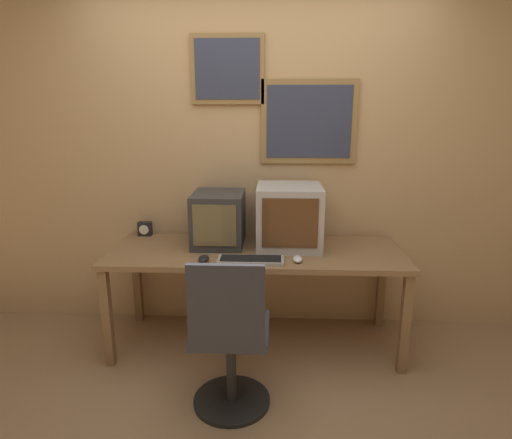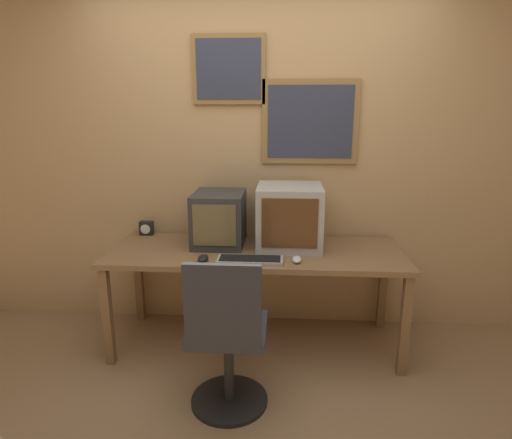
{
  "view_description": "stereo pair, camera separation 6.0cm",
  "coord_description": "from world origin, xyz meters",
  "px_view_note": "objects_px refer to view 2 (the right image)",
  "views": [
    {
      "loc": [
        0.12,
        -1.79,
        1.66
      ],
      "look_at": [
        0.0,
        1.01,
        0.93
      ],
      "focal_mm": 30.0,
      "sensor_mm": 36.0,
      "label": 1
    },
    {
      "loc": [
        0.18,
        -1.78,
        1.66
      ],
      "look_at": [
        0.0,
        1.01,
        0.93
      ],
      "focal_mm": 30.0,
      "sensor_mm": 36.0,
      "label": 2
    }
  ],
  "objects_px": {
    "desk_clock": "(147,228)",
    "office_chair": "(227,344)",
    "keyboard_main": "(250,260)",
    "mouse_near_keyboard": "(297,259)",
    "mouse_far_corner": "(203,258)",
    "monitor_right": "(289,216)",
    "monitor_left": "(219,219)"
  },
  "relations": [
    {
      "from": "keyboard_main",
      "to": "office_chair",
      "type": "bearing_deg",
      "value": -100.72
    },
    {
      "from": "desk_clock",
      "to": "office_chair",
      "type": "distance_m",
      "value": 1.32
    },
    {
      "from": "desk_clock",
      "to": "mouse_near_keyboard",
      "type": "bearing_deg",
      "value": -24.99
    },
    {
      "from": "desk_clock",
      "to": "office_chair",
      "type": "xyz_separation_m",
      "value": [
        0.75,
        -1.02,
        -0.36
      ]
    },
    {
      "from": "mouse_far_corner",
      "to": "office_chair",
      "type": "height_order",
      "value": "office_chair"
    },
    {
      "from": "monitor_left",
      "to": "office_chair",
      "type": "bearing_deg",
      "value": -79.29
    },
    {
      "from": "monitor_right",
      "to": "mouse_far_corner",
      "type": "height_order",
      "value": "monitor_right"
    },
    {
      "from": "mouse_near_keyboard",
      "to": "monitor_left",
      "type": "bearing_deg",
      "value": 147.43
    },
    {
      "from": "keyboard_main",
      "to": "desk_clock",
      "type": "height_order",
      "value": "desk_clock"
    },
    {
      "from": "monitor_right",
      "to": "office_chair",
      "type": "bearing_deg",
      "value": -112.55
    },
    {
      "from": "mouse_near_keyboard",
      "to": "office_chair",
      "type": "distance_m",
      "value": 0.7
    },
    {
      "from": "monitor_left",
      "to": "mouse_near_keyboard",
      "type": "relative_size",
      "value": 4.03
    },
    {
      "from": "monitor_left",
      "to": "monitor_right",
      "type": "distance_m",
      "value": 0.5
    },
    {
      "from": "mouse_near_keyboard",
      "to": "mouse_far_corner",
      "type": "height_order",
      "value": "mouse_far_corner"
    },
    {
      "from": "desk_clock",
      "to": "keyboard_main",
      "type": "bearing_deg",
      "value": -32.96
    },
    {
      "from": "mouse_near_keyboard",
      "to": "office_chair",
      "type": "height_order",
      "value": "office_chair"
    },
    {
      "from": "monitor_left",
      "to": "office_chair",
      "type": "relative_size",
      "value": 0.46
    },
    {
      "from": "monitor_right",
      "to": "desk_clock",
      "type": "bearing_deg",
      "value": 169.28
    },
    {
      "from": "mouse_far_corner",
      "to": "office_chair",
      "type": "xyz_separation_m",
      "value": [
        0.21,
        -0.47,
        -0.33
      ]
    },
    {
      "from": "monitor_left",
      "to": "mouse_near_keyboard",
      "type": "distance_m",
      "value": 0.67
    },
    {
      "from": "monitor_right",
      "to": "mouse_far_corner",
      "type": "bearing_deg",
      "value": -147.48
    },
    {
      "from": "monitor_left",
      "to": "keyboard_main",
      "type": "xyz_separation_m",
      "value": [
        0.25,
        -0.36,
        -0.17
      ]
    },
    {
      "from": "monitor_right",
      "to": "mouse_far_corner",
      "type": "xyz_separation_m",
      "value": [
        -0.55,
        -0.35,
        -0.2
      ]
    },
    {
      "from": "keyboard_main",
      "to": "mouse_near_keyboard",
      "type": "height_order",
      "value": "mouse_near_keyboard"
    },
    {
      "from": "monitor_right",
      "to": "mouse_far_corner",
      "type": "relative_size",
      "value": 3.93
    },
    {
      "from": "monitor_left",
      "to": "keyboard_main",
      "type": "bearing_deg",
      "value": -55.62
    },
    {
      "from": "monitor_left",
      "to": "desk_clock",
      "type": "distance_m",
      "value": 0.63
    },
    {
      "from": "keyboard_main",
      "to": "office_chair",
      "type": "xyz_separation_m",
      "value": [
        -0.09,
        -0.48,
        -0.32
      ]
    },
    {
      "from": "keyboard_main",
      "to": "mouse_near_keyboard",
      "type": "relative_size",
      "value": 3.94
    },
    {
      "from": "monitor_right",
      "to": "mouse_near_keyboard",
      "type": "bearing_deg",
      "value": -81.54
    },
    {
      "from": "monitor_right",
      "to": "monitor_left",
      "type": "bearing_deg",
      "value": 177.24
    },
    {
      "from": "desk_clock",
      "to": "mouse_far_corner",
      "type": "bearing_deg",
      "value": -45.72
    }
  ]
}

